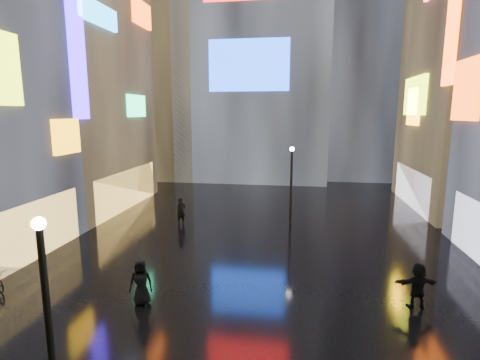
# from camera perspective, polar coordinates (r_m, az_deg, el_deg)

# --- Properties ---
(ground) EXTENTS (140.00, 140.00, 0.00)m
(ground) POSITION_cam_1_polar(r_m,az_deg,el_deg) (22.33, 3.20, -9.08)
(ground) COLOR black
(ground) RESTS_ON ground
(building_left_far) EXTENTS (10.28, 12.00, 22.00)m
(building_left_far) POSITION_cam_1_polar(r_m,az_deg,el_deg) (32.64, -25.71, 15.58)
(building_left_far) COLOR black
(building_left_far) RESTS_ON ground
(tower_flank_right) EXTENTS (12.00, 12.00, 34.00)m
(tower_flank_right) POSITION_cam_1_polar(r_m,az_deg,el_deg) (48.47, 18.20, 21.17)
(tower_flank_right) COLOR black
(tower_flank_right) RESTS_ON ground
(tower_flank_left) EXTENTS (10.00, 10.00, 26.00)m
(tower_flank_left) POSITION_cam_1_polar(r_m,az_deg,el_deg) (46.22, -12.04, 16.97)
(tower_flank_left) COLOR black
(tower_flank_left) RESTS_ON ground
(lamp_near) EXTENTS (0.30, 0.30, 5.20)m
(lamp_near) POSITION_cam_1_polar(r_m,az_deg,el_deg) (9.80, -27.26, -17.80)
(lamp_near) COLOR black
(lamp_near) RESTS_ON ground
(lamp_far) EXTENTS (0.30, 0.30, 5.20)m
(lamp_far) POSITION_cam_1_polar(r_m,az_deg,el_deg) (24.87, 7.81, -0.14)
(lamp_far) COLOR black
(lamp_far) RESTS_ON ground
(pedestrian_4) EXTENTS (0.97, 0.71, 1.83)m
(pedestrian_4) POSITION_cam_1_polar(r_m,az_deg,el_deg) (15.45, -14.85, -14.83)
(pedestrian_4) COLOR black
(pedestrian_4) RESTS_ON ground
(pedestrian_5) EXTENTS (1.70, 0.78, 1.77)m
(pedestrian_5) POSITION_cam_1_polar(r_m,az_deg,el_deg) (16.26, 25.44, -14.33)
(pedestrian_5) COLOR black
(pedestrian_5) RESTS_ON ground
(pedestrian_6) EXTENTS (0.76, 0.75, 1.77)m
(pedestrian_6) POSITION_cam_1_polar(r_m,az_deg,el_deg) (25.38, -8.97, -4.73)
(pedestrian_6) COLOR black
(pedestrian_6) RESTS_ON ground
(umbrella_2) EXTENTS (1.13, 1.15, 0.85)m
(umbrella_2) POSITION_cam_1_polar(r_m,az_deg,el_deg) (14.94, -15.09, -10.16)
(umbrella_2) COLOR black
(umbrella_2) RESTS_ON pedestrian_4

